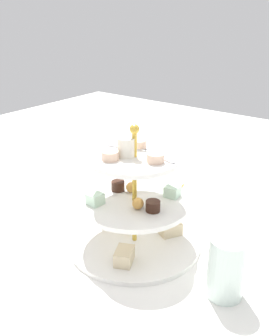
{
  "coord_description": "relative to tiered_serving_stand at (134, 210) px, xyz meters",
  "views": [
    {
      "loc": [
        -0.44,
        0.58,
        0.49
      ],
      "look_at": [
        0.0,
        0.0,
        0.18
      ],
      "focal_mm": 40.65,
      "sensor_mm": 36.0,
      "label": 1
    }
  ],
  "objects": [
    {
      "name": "water_glass_tall_right",
      "position": [
        -0.23,
        0.03,
        -0.02
      ],
      "size": [
        0.07,
        0.07,
        0.12
      ],
      "primitive_type": "cylinder",
      "color": "silver",
      "rests_on": "ground_plane"
    },
    {
      "name": "teacup_with_saucer",
      "position": [
        0.05,
        -0.24,
        -0.06
      ],
      "size": [
        0.09,
        0.09,
        0.05
      ],
      "color": "white",
      "rests_on": "ground_plane"
    },
    {
      "name": "butter_knife_right",
      "position": [
        -0.16,
        -0.23,
        -0.08
      ],
      "size": [
        0.14,
        0.12,
        0.0
      ],
      "primitive_type": "cube",
      "rotation": [
        0.0,
        0.0,
        5.55
      ],
      "color": "silver",
      "rests_on": "ground_plane"
    },
    {
      "name": "water_glass_short_left",
      "position": [
        0.16,
        -0.17,
        -0.05
      ],
      "size": [
        0.06,
        0.06,
        0.07
      ],
      "primitive_type": "cylinder",
      "color": "silver",
      "rests_on": "ground_plane"
    },
    {
      "name": "tiered_serving_stand",
      "position": [
        0.0,
        0.0,
        0.0
      ],
      "size": [
        0.29,
        0.29,
        0.28
      ],
      "color": "white",
      "rests_on": "ground_plane"
    },
    {
      "name": "butter_knife_left",
      "position": [
        -0.01,
        0.28,
        -0.08
      ],
      "size": [
        0.17,
        0.03,
        0.0
      ],
      "primitive_type": "cube",
      "rotation": [
        0.0,
        0.0,
        3.07
      ],
      "color": "silver",
      "rests_on": "ground_plane"
    },
    {
      "name": "ground_plane",
      "position": [
        -0.0,
        0.0,
        -0.08
      ],
      "size": [
        2.4,
        2.4,
        0.0
      ],
      "primitive_type": "plane",
      "color": "white"
    }
  ]
}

